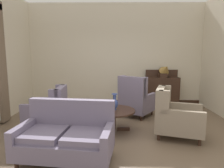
{
  "coord_description": "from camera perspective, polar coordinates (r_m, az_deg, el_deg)",
  "views": [
    {
      "loc": [
        -0.05,
        -4.05,
        1.69
      ],
      "look_at": [
        -0.1,
        0.68,
        0.98
      ],
      "focal_mm": 32.15,
      "sensor_mm": 36.0,
      "label": 1
    }
  ],
  "objects": [
    {
      "name": "porcelain_vase",
      "position": [
        4.39,
        0.75,
        -5.4
      ],
      "size": [
        0.15,
        0.15,
        0.36
      ],
      "color": "#384C93",
      "rests_on": "coffee_table"
    },
    {
      "name": "settee",
      "position": [
        3.39,
        -12.77,
        -14.32
      ],
      "size": [
        1.56,
        0.99,
        0.93
      ],
      "rotation": [
        0.0,
        0.0,
        -0.12
      ],
      "color": "slate",
      "rests_on": "ground"
    },
    {
      "name": "baseboard_back",
      "position": [
        6.96,
        1.06,
        -5.06
      ],
      "size": [
        5.82,
        0.03,
        0.12
      ],
      "primitive_type": "cube",
      "color": "#382319",
      "rests_on": "ground"
    },
    {
      "name": "armchair_back_corner",
      "position": [
        4.34,
        17.43,
        -8.84
      ],
      "size": [
        1.08,
        0.96,
        1.01
      ],
      "rotation": [
        0.0,
        0.0,
        7.55
      ],
      "color": "gray",
      "rests_on": "ground"
    },
    {
      "name": "armchair_far_left",
      "position": [
        4.81,
        -17.47,
        -7.25
      ],
      "size": [
        0.91,
        0.81,
        0.97
      ],
      "rotation": [
        0.0,
        0.0,
        4.77
      ],
      "color": "slate",
      "rests_on": "ground"
    },
    {
      "name": "coffee_table",
      "position": [
        4.46,
        0.44,
        -8.32
      ],
      "size": [
        0.95,
        0.95,
        0.48
      ],
      "color": "#382319",
      "rests_on": "ground"
    },
    {
      "name": "ground",
      "position": [
        4.39,
        1.29,
        -14.18
      ],
      "size": [
        8.14,
        8.14,
        0.0
      ],
      "primitive_type": "plane",
      "color": "brown"
    },
    {
      "name": "sideboard",
      "position": [
        6.82,
        14.06,
        -1.54
      ],
      "size": [
        1.06,
        0.36,
        1.18
      ],
      "color": "#382319",
      "rests_on": "ground"
    },
    {
      "name": "wall_back",
      "position": [
        6.82,
        1.09,
        8.36
      ],
      "size": [
        5.98,
        0.08,
        3.35
      ],
      "primitive_type": "cube",
      "color": "beige",
      "rests_on": "ground"
    },
    {
      "name": "armchair_near_window",
      "position": [
        5.49,
        6.69,
        -4.46
      ],
      "size": [
        1.08,
        1.09,
        1.12
      ],
      "rotation": [
        0.0,
        0.0,
        2.51
      ],
      "color": "slate",
      "rests_on": "ground"
    },
    {
      "name": "gramophone",
      "position": [
        6.66,
        14.83,
        3.8
      ],
      "size": [
        0.39,
        0.47,
        0.5
      ],
      "color": "#382319",
      "rests_on": "sideboard"
    }
  ]
}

